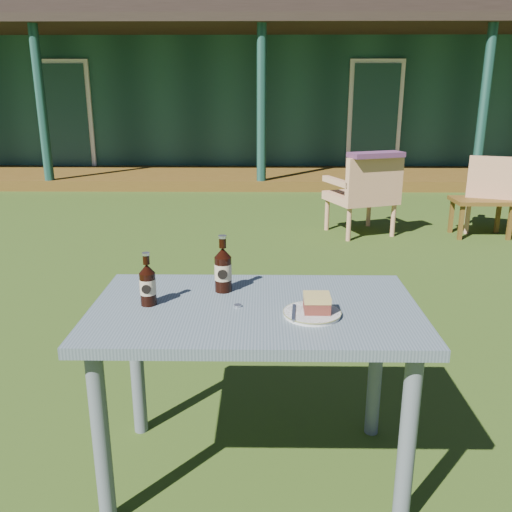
{
  "coord_description": "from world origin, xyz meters",
  "views": [
    {
      "loc": [
        0.03,
        -3.44,
        1.48
      ],
      "look_at": [
        0.0,
        -1.3,
        0.82
      ],
      "focal_mm": 38.0,
      "sensor_mm": 36.0,
      "label": 1
    }
  ],
  "objects_px": {
    "cake_slice": "(317,303)",
    "cola_bottle_near": "(223,269)",
    "cola_bottle_far": "(148,284)",
    "armchair_right": "(497,190)",
    "plate": "(312,313)",
    "cafe_table": "(255,331)",
    "side_table": "(482,204)",
    "armchair_left": "(365,191)"
  },
  "relations": [
    {
      "from": "armchair_left",
      "to": "side_table",
      "type": "height_order",
      "value": "armchair_left"
    },
    {
      "from": "cola_bottle_near",
      "to": "side_table",
      "type": "distance_m",
      "value": 4.36
    },
    {
      "from": "armchair_right",
      "to": "cafe_table",
      "type": "bearing_deg",
      "value": -122.85
    },
    {
      "from": "plate",
      "to": "cola_bottle_far",
      "type": "bearing_deg",
      "value": 171.11
    },
    {
      "from": "cafe_table",
      "to": "plate",
      "type": "height_order",
      "value": "plate"
    },
    {
      "from": "cola_bottle_near",
      "to": "side_table",
      "type": "height_order",
      "value": "cola_bottle_near"
    },
    {
      "from": "plate",
      "to": "cola_bottle_far",
      "type": "relative_size",
      "value": 1.02
    },
    {
      "from": "cake_slice",
      "to": "cola_bottle_near",
      "type": "distance_m",
      "value": 0.42
    },
    {
      "from": "cola_bottle_near",
      "to": "cola_bottle_far",
      "type": "bearing_deg",
      "value": -151.33
    },
    {
      "from": "cola_bottle_far",
      "to": "armchair_right",
      "type": "bearing_deg",
      "value": 53.2
    },
    {
      "from": "cola_bottle_far",
      "to": "armchair_left",
      "type": "height_order",
      "value": "cola_bottle_far"
    },
    {
      "from": "armchair_left",
      "to": "cafe_table",
      "type": "bearing_deg",
      "value": -106.16
    },
    {
      "from": "cake_slice",
      "to": "cola_bottle_near",
      "type": "relative_size",
      "value": 0.41
    },
    {
      "from": "cafe_table",
      "to": "cola_bottle_near",
      "type": "bearing_deg",
      "value": 129.26
    },
    {
      "from": "cafe_table",
      "to": "side_table",
      "type": "height_order",
      "value": "cafe_table"
    },
    {
      "from": "armchair_left",
      "to": "armchair_right",
      "type": "xyz_separation_m",
      "value": [
        1.43,
        0.13,
        -0.01
      ]
    },
    {
      "from": "side_table",
      "to": "cafe_table",
      "type": "bearing_deg",
      "value": -121.72
    },
    {
      "from": "cafe_table",
      "to": "cake_slice",
      "type": "xyz_separation_m",
      "value": [
        0.22,
        -0.08,
        0.15
      ]
    },
    {
      "from": "armchair_left",
      "to": "cake_slice",
      "type": "bearing_deg",
      "value": -102.8
    },
    {
      "from": "plate",
      "to": "cake_slice",
      "type": "xyz_separation_m",
      "value": [
        0.02,
        0.0,
        0.04
      ]
    },
    {
      "from": "cola_bottle_near",
      "to": "armchair_left",
      "type": "bearing_deg",
      "value": 71.37
    },
    {
      "from": "armchair_right",
      "to": "side_table",
      "type": "distance_m",
      "value": 0.29
    },
    {
      "from": "cafe_table",
      "to": "cola_bottle_far",
      "type": "xyz_separation_m",
      "value": [
        -0.39,
        0.01,
        0.18
      ]
    },
    {
      "from": "cafe_table",
      "to": "plate",
      "type": "bearing_deg",
      "value": -22.36
    },
    {
      "from": "plate",
      "to": "side_table",
      "type": "height_order",
      "value": "plate"
    },
    {
      "from": "cake_slice",
      "to": "armchair_left",
      "type": "distance_m",
      "value": 3.96
    },
    {
      "from": "cola_bottle_near",
      "to": "cola_bottle_far",
      "type": "relative_size",
      "value": 1.13
    },
    {
      "from": "cola_bottle_near",
      "to": "side_table",
      "type": "relative_size",
      "value": 0.38
    },
    {
      "from": "cake_slice",
      "to": "cola_bottle_near",
      "type": "bearing_deg",
      "value": 145.83
    },
    {
      "from": "cafe_table",
      "to": "cake_slice",
      "type": "relative_size",
      "value": 13.04
    },
    {
      "from": "cola_bottle_far",
      "to": "side_table",
      "type": "height_order",
      "value": "cola_bottle_far"
    },
    {
      "from": "plate",
      "to": "cafe_table",
      "type": "bearing_deg",
      "value": 157.64
    },
    {
      "from": "plate",
      "to": "cola_bottle_far",
      "type": "xyz_separation_m",
      "value": [
        -0.59,
        0.09,
        0.07
      ]
    },
    {
      "from": "armchair_left",
      "to": "cola_bottle_near",
      "type": "bearing_deg",
      "value": -108.63
    },
    {
      "from": "cake_slice",
      "to": "cola_bottle_far",
      "type": "distance_m",
      "value": 0.62
    },
    {
      "from": "cafe_table",
      "to": "side_table",
      "type": "distance_m",
      "value": 4.4
    },
    {
      "from": "plate",
      "to": "armchair_right",
      "type": "height_order",
      "value": "armchair_right"
    },
    {
      "from": "armchair_left",
      "to": "armchair_right",
      "type": "height_order",
      "value": "armchair_left"
    },
    {
      "from": "cafe_table",
      "to": "cola_bottle_near",
      "type": "xyz_separation_m",
      "value": [
        -0.13,
        0.15,
        0.19
      ]
    },
    {
      "from": "cola_bottle_far",
      "to": "side_table",
      "type": "relative_size",
      "value": 0.33
    },
    {
      "from": "armchair_right",
      "to": "side_table",
      "type": "relative_size",
      "value": 1.38
    },
    {
      "from": "armchair_right",
      "to": "armchair_left",
      "type": "bearing_deg",
      "value": -174.78
    }
  ]
}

